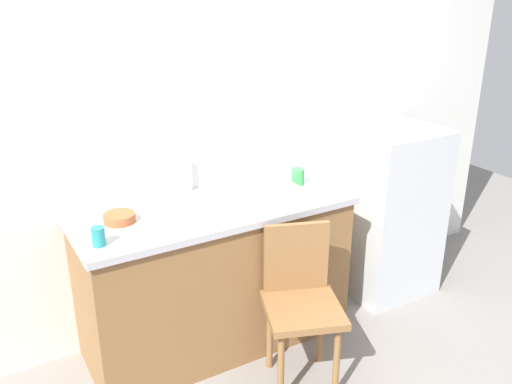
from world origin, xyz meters
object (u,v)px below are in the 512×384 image
(dish_tray, at_px, (279,194))
(terracotta_bowl, at_px, (119,218))
(cup_green, at_px, (298,177))
(cup_teal, at_px, (98,236))
(refrigerator, at_px, (386,210))
(chair, at_px, (301,299))

(dish_tray, xyz_separation_m, terracotta_bowl, (-0.91, 0.14, -0.00))
(cup_green, xyz_separation_m, cup_teal, (-1.30, -0.21, -0.00))
(refrigerator, relative_size, chair, 1.33)
(terracotta_bowl, bearing_deg, chair, -36.16)
(dish_tray, height_order, cup_teal, cup_teal)
(refrigerator, bearing_deg, terracotta_bowl, 178.42)
(chair, xyz_separation_m, cup_teal, (-0.95, 0.35, 0.46))
(dish_tray, bearing_deg, chair, -106.35)
(dish_tray, bearing_deg, terracotta_bowl, 171.50)
(dish_tray, bearing_deg, refrigerator, 5.12)
(chair, xyz_separation_m, terracotta_bowl, (-0.78, 0.57, 0.43))
(refrigerator, xyz_separation_m, cup_teal, (-2.02, -0.17, 0.37))
(terracotta_bowl, bearing_deg, cup_teal, -127.69)
(chair, distance_m, terracotta_bowl, 1.06)
(terracotta_bowl, bearing_deg, cup_green, -0.32)
(cup_teal, bearing_deg, chair, -20.47)
(refrigerator, relative_size, cup_teal, 12.27)
(cup_green, bearing_deg, dish_tray, -149.59)
(dish_tray, relative_size, cup_green, 2.78)
(chair, height_order, cup_green, cup_green)
(cup_green, height_order, cup_teal, cup_green)
(chair, distance_m, cup_green, 0.81)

